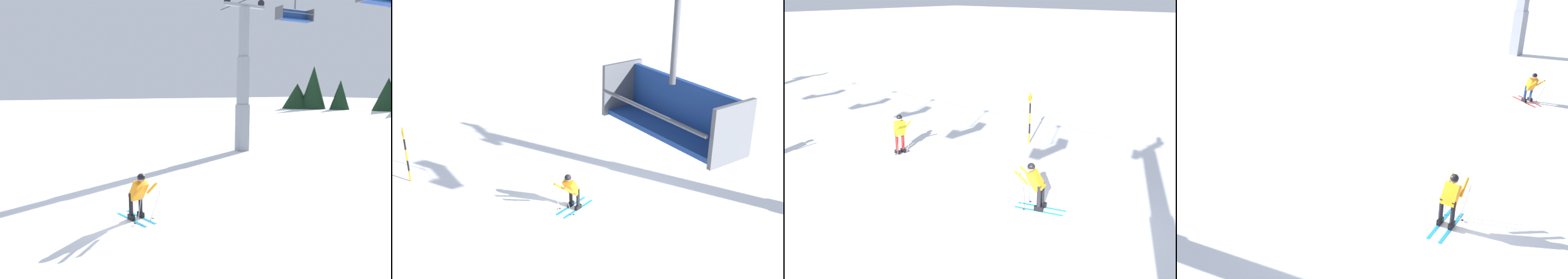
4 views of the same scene
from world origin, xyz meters
The scene contains 4 objects.
ground_plane centered at (0.00, 0.00, 0.00)m, with size 260.00×260.00×0.00m, color white.
skier_carving_main centered at (0.76, -0.88, 0.88)m, with size 1.75×1.02×1.66m.
trail_marker_pole centered at (4.98, -6.35, 1.26)m, with size 0.07×0.28×2.35m.
skier_distant_downhill centered at (8.23, -1.57, 0.99)m, with size 1.67×0.72×1.73m.
Camera 3 is at (-7.58, 11.16, 6.80)m, focal length 45.54 mm.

